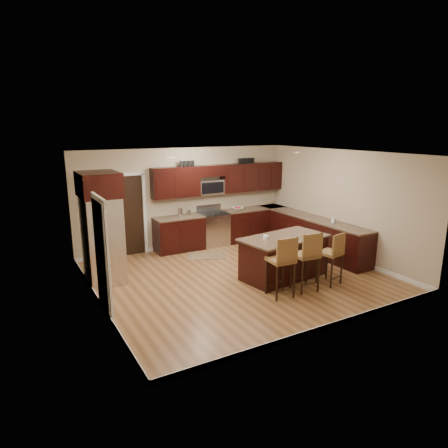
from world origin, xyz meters
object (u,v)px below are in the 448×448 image
stool_mid (308,255)px  stool_right (333,253)px  range (213,229)px  refrigerator (102,227)px  stool_left (283,260)px  island (284,258)px

stool_mid → stool_right: (0.69, 0.01, -0.07)m
range → refrigerator: (-3.30, -1.28, 0.73)m
range → stool_left: 3.84m
island → stool_right: (0.61, -0.85, 0.27)m
range → island: range is taller
stool_mid → range: bearing=96.4°
island → refrigerator: size_ratio=0.87×
stool_left → stool_right: (1.31, 0.01, -0.06)m
stool_right → refrigerator: bearing=136.5°
stool_right → refrigerator: 4.84m
island → stool_mid: 0.92m
stool_left → stool_mid: (0.62, -0.00, 0.01)m
stool_mid → island: bearing=89.6°
stool_mid → refrigerator: (-3.41, 2.52, 0.44)m
stool_right → refrigerator: size_ratio=0.48×
range → stool_mid: (0.11, -3.80, 0.30)m
range → stool_mid: stool_mid is taller
range → stool_right: (0.80, -3.79, 0.23)m
stool_mid → stool_left: bearing=-175.4°
range → stool_left: (-0.50, -3.80, 0.29)m
range → stool_left: bearing=-97.6°
range → island: (0.19, -2.94, -0.04)m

